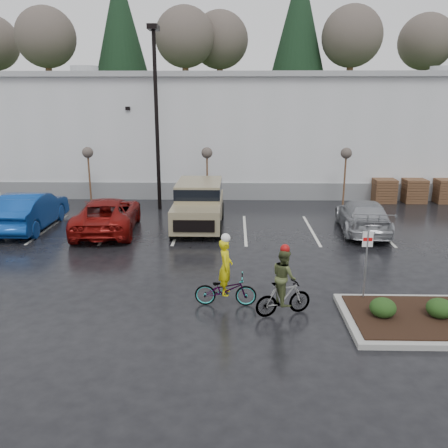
{
  "coord_description": "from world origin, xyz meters",
  "views": [
    {
      "loc": [
        0.05,
        -12.69,
        5.85
      ],
      "look_at": [
        -0.36,
        4.16,
        1.3
      ],
      "focal_mm": 38.0,
      "sensor_mm": 36.0,
      "label": 1
    }
  ],
  "objects_px": {
    "cyclist_olive": "(284,289)",
    "pallet_stack_b": "(414,191)",
    "cyclist_hivis": "(226,283)",
    "lamppost": "(156,100)",
    "suv_tan": "(199,206)",
    "pallet_stack_c": "(446,191)",
    "car_far_silver": "(363,216)",
    "sapling_mid": "(207,156)",
    "fire_lane_sign": "(366,258)",
    "sapling_west": "(88,156)",
    "car_red": "(107,215)",
    "sapling_east": "(346,156)",
    "pallet_stack_a": "(384,191)",
    "car_blue": "(30,210)"
  },
  "relations": [
    {
      "from": "sapling_west",
      "to": "pallet_stack_a",
      "type": "height_order",
      "value": "sapling_west"
    },
    {
      "from": "sapling_east",
      "to": "car_far_silver",
      "type": "bearing_deg",
      "value": -92.98
    },
    {
      "from": "fire_lane_sign",
      "to": "car_blue",
      "type": "bearing_deg",
      "value": 149.25
    },
    {
      "from": "sapling_west",
      "to": "sapling_east",
      "type": "height_order",
      "value": "same"
    },
    {
      "from": "lamppost",
      "to": "sapling_mid",
      "type": "relative_size",
      "value": 2.88
    },
    {
      "from": "sapling_west",
      "to": "sapling_mid",
      "type": "xyz_separation_m",
      "value": [
        6.5,
        0.0,
        0.0
      ]
    },
    {
      "from": "lamppost",
      "to": "pallet_stack_b",
      "type": "xyz_separation_m",
      "value": [
        14.2,
        2.0,
        -5.01
      ]
    },
    {
      "from": "sapling_west",
      "to": "pallet_stack_a",
      "type": "bearing_deg",
      "value": 3.47
    },
    {
      "from": "sapling_west",
      "to": "sapling_east",
      "type": "xyz_separation_m",
      "value": [
        14.0,
        0.0,
        0.0
      ]
    },
    {
      "from": "pallet_stack_a",
      "to": "pallet_stack_c",
      "type": "relative_size",
      "value": 1.0
    },
    {
      "from": "fire_lane_sign",
      "to": "sapling_east",
      "type": "bearing_deg",
      "value": 80.25
    },
    {
      "from": "sapling_mid",
      "to": "lamppost",
      "type": "bearing_deg",
      "value": -158.2
    },
    {
      "from": "sapling_east",
      "to": "car_blue",
      "type": "xyz_separation_m",
      "value": [
        -15.25,
        -5.04,
        -1.88
      ]
    },
    {
      "from": "pallet_stack_a",
      "to": "fire_lane_sign",
      "type": "xyz_separation_m",
      "value": [
        -4.7,
        -13.8,
        0.73
      ]
    },
    {
      "from": "lamppost",
      "to": "suv_tan",
      "type": "bearing_deg",
      "value": -56.9
    },
    {
      "from": "sapling_west",
      "to": "pallet_stack_c",
      "type": "height_order",
      "value": "sapling_west"
    },
    {
      "from": "sapling_west",
      "to": "sapling_mid",
      "type": "relative_size",
      "value": 1.0
    },
    {
      "from": "pallet_stack_a",
      "to": "pallet_stack_b",
      "type": "xyz_separation_m",
      "value": [
        1.7,
        0.0,
        0.0
      ]
    },
    {
      "from": "pallet_stack_a",
      "to": "cyclist_olive",
      "type": "xyz_separation_m",
      "value": [
        -7.11,
        -14.62,
        0.09
      ]
    },
    {
      "from": "cyclist_olive",
      "to": "pallet_stack_b",
      "type": "bearing_deg",
      "value": -50.26
    },
    {
      "from": "pallet_stack_a",
      "to": "suv_tan",
      "type": "height_order",
      "value": "suv_tan"
    },
    {
      "from": "sapling_east",
      "to": "pallet_stack_c",
      "type": "distance_m",
      "value": 6.42
    },
    {
      "from": "car_far_silver",
      "to": "pallet_stack_b",
      "type": "bearing_deg",
      "value": -121.11
    },
    {
      "from": "cyclist_hivis",
      "to": "cyclist_olive",
      "type": "height_order",
      "value": "cyclist_hivis"
    },
    {
      "from": "lamppost",
      "to": "car_red",
      "type": "xyz_separation_m",
      "value": [
        -1.64,
        -4.35,
        -4.93
      ]
    },
    {
      "from": "car_red",
      "to": "car_far_silver",
      "type": "height_order",
      "value": "car_red"
    },
    {
      "from": "lamppost",
      "to": "car_red",
      "type": "height_order",
      "value": "lamppost"
    },
    {
      "from": "fire_lane_sign",
      "to": "suv_tan",
      "type": "height_order",
      "value": "fire_lane_sign"
    },
    {
      "from": "sapling_mid",
      "to": "cyclist_olive",
      "type": "height_order",
      "value": "sapling_mid"
    },
    {
      "from": "lamppost",
      "to": "suv_tan",
      "type": "distance_m",
      "value": 6.37
    },
    {
      "from": "car_blue",
      "to": "pallet_stack_c",
      "type": "bearing_deg",
      "value": -164.54
    },
    {
      "from": "sapling_west",
      "to": "cyclist_hivis",
      "type": "xyz_separation_m",
      "value": [
        7.79,
        -13.02,
        -2.05
      ]
    },
    {
      "from": "sapling_mid",
      "to": "sapling_east",
      "type": "relative_size",
      "value": 1.0
    },
    {
      "from": "pallet_stack_c",
      "to": "fire_lane_sign",
      "type": "distance_m",
      "value": 16.07
    },
    {
      "from": "fire_lane_sign",
      "to": "pallet_stack_a",
      "type": "bearing_deg",
      "value": 71.19
    },
    {
      "from": "sapling_east",
      "to": "sapling_west",
      "type": "bearing_deg",
      "value": 180.0
    },
    {
      "from": "car_red",
      "to": "pallet_stack_b",
      "type": "bearing_deg",
      "value": -163.62
    },
    {
      "from": "pallet_stack_c",
      "to": "cyclist_hivis",
      "type": "xyz_separation_m",
      "value": [
        -12.21,
        -14.02,
        -0.0
      ]
    },
    {
      "from": "sapling_west",
      "to": "car_red",
      "type": "relative_size",
      "value": 0.59
    },
    {
      "from": "lamppost",
      "to": "pallet_stack_c",
      "type": "xyz_separation_m",
      "value": [
        16.0,
        2.0,
        -5.01
      ]
    },
    {
      "from": "sapling_east",
      "to": "car_blue",
      "type": "relative_size",
      "value": 0.62
    },
    {
      "from": "pallet_stack_b",
      "to": "car_red",
      "type": "relative_size",
      "value": 0.25
    },
    {
      "from": "sapling_mid",
      "to": "cyclist_olive",
      "type": "distance_m",
      "value": 14.06
    },
    {
      "from": "fire_lane_sign",
      "to": "car_red",
      "type": "xyz_separation_m",
      "value": [
        -9.44,
        7.45,
        -0.65
      ]
    },
    {
      "from": "fire_lane_sign",
      "to": "car_far_silver",
      "type": "relative_size",
      "value": 0.45
    },
    {
      "from": "sapling_east",
      "to": "car_red",
      "type": "relative_size",
      "value": 0.59
    },
    {
      "from": "pallet_stack_a",
      "to": "car_red",
      "type": "height_order",
      "value": "car_red"
    },
    {
      "from": "sapling_mid",
      "to": "fire_lane_sign",
      "type": "distance_m",
      "value": 13.92
    },
    {
      "from": "sapling_east",
      "to": "cyclist_olive",
      "type": "xyz_separation_m",
      "value": [
        -4.61,
        -13.62,
        -1.97
      ]
    },
    {
      "from": "sapling_mid",
      "to": "car_red",
      "type": "distance_m",
      "value": 7.05
    }
  ]
}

